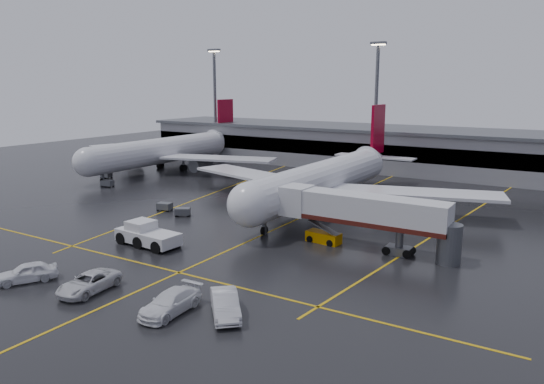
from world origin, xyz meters
The scene contains 22 objects.
ground centered at (0.00, 0.00, 0.00)m, with size 220.00×220.00×0.00m, color black.
apron_line_centre centered at (0.00, 0.00, 0.01)m, with size 0.25×90.00×0.02m, color gold.
apron_line_stop centered at (0.00, -22.00, 0.01)m, with size 60.00×0.25×0.02m, color gold.
apron_line_left centered at (-20.00, 10.00, 0.01)m, with size 0.25×70.00×0.02m, color gold.
apron_line_right centered at (18.00, 10.00, 0.01)m, with size 0.25×70.00×0.02m, color gold.
terminal centered at (0.00, 47.93, 4.32)m, with size 122.00×19.00×8.60m.
light_mast_left centered at (-45.00, 42.00, 14.47)m, with size 3.00×1.20×25.45m.
light_mast_mid centered at (-5.00, 42.00, 14.47)m, with size 3.00×1.20×25.45m.
main_airliner centered at (0.00, 9.70, 4.21)m, with size 48.80×45.60×14.10m.
second_airliner centered at (-42.00, 21.70, 4.21)m, with size 48.80×45.60×14.10m.
jet_bridge centered at (11.87, -6.00, 3.93)m, with size 19.90×3.40×6.05m.
pushback_tractor centered at (-8.80, -17.31, 1.09)m, with size 7.83×3.73×2.73m.
belt_loader centered at (7.42, -6.24, 0.61)m, with size 4.07×2.19×2.48m.
service_van_a centered at (-3.48, -29.48, 0.81)m, with size 2.69×5.84×1.62m, color silver.
service_van_b centered at (5.35, -28.95, 0.85)m, with size 2.38×5.86×1.70m, color white.
service_van_c centered at (9.25, -27.08, 0.92)m, with size 1.94×5.56×1.83m, color silver.
service_van_d centered at (-10.07, -30.87, 0.88)m, with size 2.07×5.14×1.75m, color white.
baggage_cart_a centered at (-13.98, -5.52, 0.63)m, with size 2.38×2.16×1.12m.
baggage_cart_b centered at (-18.22, -4.50, 0.63)m, with size 2.20×1.64×1.12m.
baggage_cart_c centered at (-12.76, 7.44, 0.63)m, with size 2.21×1.65×1.12m.
baggage_cart_d centered at (-45.63, 8.89, 0.63)m, with size 2.09×1.44×1.12m.
baggage_cart_e centered at (-38.71, 3.16, 0.63)m, with size 2.21×1.66×1.12m.
Camera 1 is at (31.70, -56.67, 17.43)m, focal length 34.13 mm.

